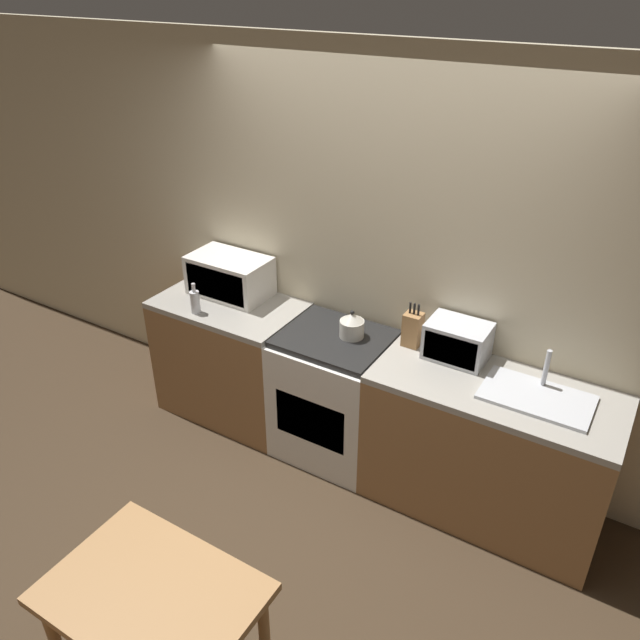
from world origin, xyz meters
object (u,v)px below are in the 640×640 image
(stove_range, at_px, (334,395))
(toaster_oven, at_px, (457,341))
(microwave, at_px, (230,276))
(dining_table, at_px, (154,608))
(kettle, at_px, (352,325))
(bottle, at_px, (195,301))

(stove_range, xyz_separation_m, toaster_oven, (0.73, 0.16, 0.56))
(microwave, relative_size, toaster_oven, 1.56)
(microwave, relative_size, dining_table, 0.64)
(stove_range, relative_size, kettle, 4.89)
(stove_range, distance_m, dining_table, 1.88)
(kettle, height_order, bottle, bottle)
(kettle, bearing_deg, microwave, 176.31)
(microwave, xyz_separation_m, toaster_oven, (1.65, 0.04, -0.03))
(microwave, distance_m, toaster_oven, 1.65)
(kettle, xyz_separation_m, bottle, (-1.04, -0.27, 0.00))
(kettle, xyz_separation_m, microwave, (-1.01, 0.06, 0.06))
(kettle, distance_m, bottle, 1.07)
(stove_range, distance_m, toaster_oven, 0.94)
(stove_range, xyz_separation_m, bottle, (-0.95, -0.22, 0.54))
(kettle, xyz_separation_m, toaster_oven, (0.64, 0.11, 0.03))
(stove_range, bearing_deg, microwave, 172.59)
(toaster_oven, bearing_deg, kettle, -170.49)
(stove_range, height_order, toaster_oven, toaster_oven)
(kettle, height_order, microwave, microwave)
(bottle, bearing_deg, stove_range, 12.79)
(kettle, relative_size, bottle, 0.86)
(kettle, bearing_deg, bottle, -165.42)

